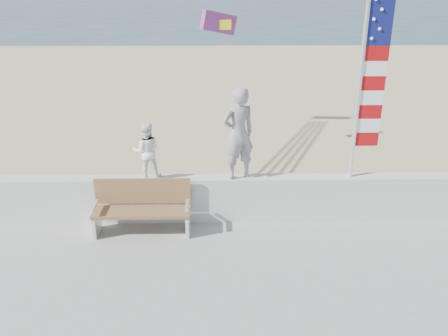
{
  "coord_description": "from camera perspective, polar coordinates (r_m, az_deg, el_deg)",
  "views": [
    {
      "loc": [
        0.05,
        -6.42,
        4.65
      ],
      "look_at": [
        0.2,
        1.8,
        1.35
      ],
      "focal_mm": 38.0,
      "sensor_mm": 36.0,
      "label": 1
    }
  ],
  "objects": [
    {
      "name": "ground",
      "position": [
        7.93,
        -1.24,
        -14.04
      ],
      "size": [
        220.0,
        220.0,
        0.0
      ],
      "primitive_type": "plane",
      "color": "#294252",
      "rests_on": "ground"
    },
    {
      "name": "sand",
      "position": [
        16.1,
        -1.2,
        5.22
      ],
      "size": [
        90.0,
        40.0,
        0.08
      ],
      "primitive_type": "cube",
      "color": "tan",
      "rests_on": "ground"
    },
    {
      "name": "seawall",
      "position": [
        9.34,
        -1.25,
        -3.65
      ],
      "size": [
        30.0,
        0.35,
        0.9
      ],
      "primitive_type": "cube",
      "color": "silver",
      "rests_on": "boardwalk"
    },
    {
      "name": "adult",
      "position": [
        8.85,
        1.73,
        4.16
      ],
      "size": [
        0.76,
        0.64,
        1.76
      ],
      "primitive_type": "imported",
      "rotation": [
        0.0,
        0.0,
        3.56
      ],
      "color": "gray",
      "rests_on": "seawall"
    },
    {
      "name": "child",
      "position": [
        9.05,
        -9.29,
        2.03
      ],
      "size": [
        0.58,
        0.49,
        1.09
      ],
      "primitive_type": "imported",
      "rotation": [
        0.0,
        0.0,
        3.29
      ],
      "color": "white",
      "rests_on": "seawall"
    },
    {
      "name": "bench",
      "position": [
        9.01,
        -9.82,
        -4.58
      ],
      "size": [
        1.8,
        0.57,
        1.0
      ],
      "color": "brown",
      "rests_on": "boardwalk"
    },
    {
      "name": "flag",
      "position": [
        9.01,
        16.87,
        10.34
      ],
      "size": [
        0.5,
        0.08,
        3.5
      ],
      "color": "white",
      "rests_on": "seawall"
    },
    {
      "name": "parafoil_kite",
      "position": [
        12.54,
        -0.54,
        17.07
      ],
      "size": [
        0.97,
        0.59,
        0.65
      ],
      "color": "red",
      "rests_on": "ground"
    }
  ]
}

